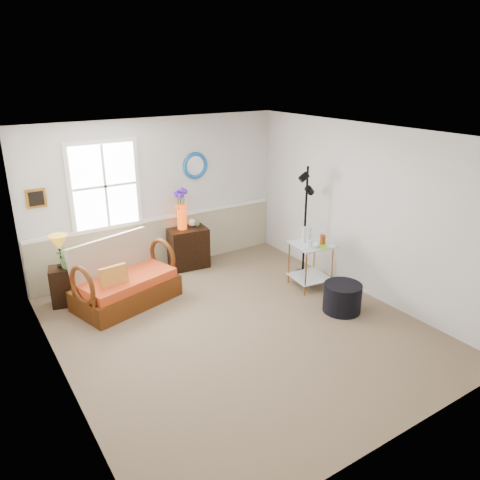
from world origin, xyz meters
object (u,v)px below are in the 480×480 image
loveseat (125,273)px  side_table (310,265)px  floor_lamp (305,222)px  ottoman (342,298)px  lamp_stand (62,286)px  cabinet (188,248)px

loveseat → side_table: (2.68, -1.06, -0.11)m
floor_lamp → ottoman: (-0.37, -1.31, -0.72)m
lamp_stand → loveseat: bearing=-30.8°
lamp_stand → cabinet: 2.22m
cabinet → side_table: 2.19m
cabinet → floor_lamp: (1.50, -1.35, 0.58)m
side_table → floor_lamp: size_ratio=0.39×
lamp_stand → ottoman: lamp_stand is taller
side_table → ottoman: side_table is taller
cabinet → lamp_stand: bearing=-167.2°
ottoman → lamp_stand: bearing=144.0°
loveseat → side_table: bearing=-37.6°
ottoman → loveseat: bearing=142.5°
cabinet → ottoman: size_ratio=1.30×
side_table → lamp_stand: bearing=156.1°
cabinet → floor_lamp: size_ratio=0.38×
side_table → ottoman: 0.91m
lamp_stand → side_table: (3.48, -1.54, 0.07)m
ottoman → cabinet: bearing=113.0°
floor_lamp → ottoman: floor_lamp is taller
side_table → loveseat: bearing=158.3°
side_table → floor_lamp: (0.23, 0.43, 0.57)m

